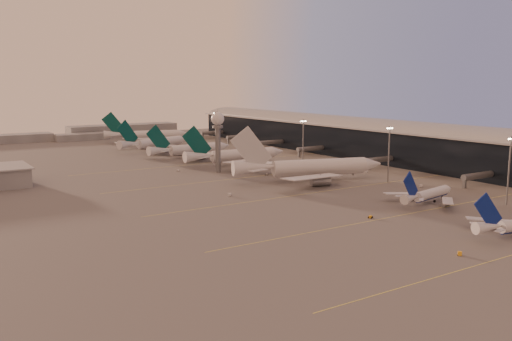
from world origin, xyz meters
TOP-DOWN VIEW (x-y plane):
  - ground at (0.00, 0.00)m, footprint 700.00×700.00m
  - taxiway_markings at (30.00, 56.00)m, footprint 180.00×185.25m
  - terminal at (107.88, 110.09)m, footprint 57.00×362.00m
  - radar_tower at (5.00, 120.00)m, footprint 6.40×6.40m
  - mast_a at (58.00, 0.00)m, footprint 3.60×0.56m
  - mast_b at (55.00, 55.00)m, footprint 3.60×0.56m
  - mast_c at (50.00, 110.00)m, footprint 3.60×0.56m
  - mast_d at (48.00, 200.00)m, footprint 3.60×0.56m
  - distant_horizon at (2.62, 325.14)m, footprint 165.00×37.50m
  - narrowbody_mid at (36.14, 17.09)m, footprint 34.52×27.31m
  - widebody_white at (28.97, 77.57)m, footprint 70.18×55.42m
  - greentail_a at (25.44, 136.44)m, footprint 61.08×49.27m
  - greentail_b at (17.86, 176.51)m, footprint 56.50×45.42m
  - greentail_c at (13.33, 219.17)m, footprint 56.59×44.98m
  - greentail_d at (26.98, 267.59)m, footprint 61.25×48.75m
  - gsv_truck_a at (-5.77, -27.62)m, footprint 5.34×5.01m
  - gsv_tug_mid at (2.38, 12.57)m, footprint 3.00×3.49m
  - gsv_truck_b at (58.61, 39.06)m, footprint 6.00×3.39m
  - gsv_truck_c at (-18.44, 68.08)m, footprint 5.61×5.55m
  - gsv_catering_b at (65.83, 79.22)m, footprint 5.19×2.85m
  - gsv_tug_far at (20.26, 99.76)m, footprint 3.27×3.62m
  - gsv_truck_d at (-10.78, 133.21)m, footprint 2.93×5.16m
  - gsv_tug_hangar at (53.72, 155.46)m, footprint 4.17×3.24m

SIDE VIEW (x-z plane):
  - ground at x=0.00m, z-range 0.00..0.00m
  - taxiway_markings at x=30.00m, z-range 0.00..0.02m
  - gsv_tug_mid at x=2.38m, z-range 0.01..0.87m
  - gsv_tug_far at x=20.26m, z-range 0.01..0.90m
  - gsv_tug_hangar at x=53.72m, z-range 0.02..1.06m
  - gsv_truck_d at x=-10.78m, z-range 0.02..1.99m
  - gsv_truck_a at x=-5.77m, z-range 0.02..2.20m
  - gsv_truck_b at x=58.61m, z-range 0.02..2.31m
  - gsv_truck_c at x=-18.44m, z-range 0.02..2.37m
  - gsv_catering_b at x=65.83m, z-range 0.00..4.07m
  - narrowbody_mid at x=36.14m, z-range -4.05..9.56m
  - greentail_b at x=17.86m, z-range -6.64..13.90m
  - greentail_c at x=13.33m, z-range -6.88..14.40m
  - distant_horizon at x=2.62m, z-range -0.61..8.39m
  - greentail_a at x=25.44m, z-range -7.17..15.00m
  - greentail_d at x=26.98m, z-range -7.40..15.49m
  - widebody_white at x=28.97m, z-range -8.30..17.12m
  - terminal at x=107.88m, z-range -1.00..22.04m
  - mast_a at x=58.00m, z-range 1.24..26.24m
  - mast_b at x=55.00m, z-range 1.24..26.24m
  - mast_c at x=50.00m, z-range 1.24..26.24m
  - mast_d at x=48.00m, z-range 1.24..26.24m
  - radar_tower at x=5.00m, z-range 5.40..36.50m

